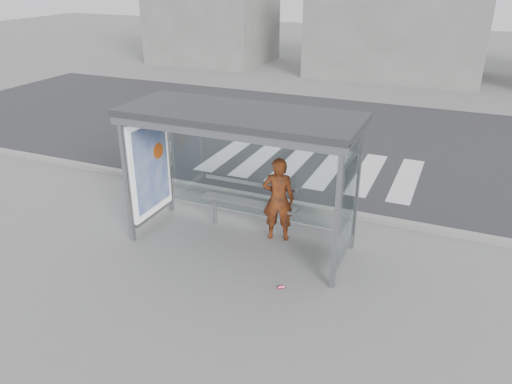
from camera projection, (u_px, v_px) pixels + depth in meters
ground at (241, 244)px, 9.64m from camera, size 80.00×80.00×0.00m
road at (335, 139)px, 15.50m from camera, size 30.00×10.00×0.01m
curb at (277, 201)px, 11.25m from camera, size 30.00×0.18×0.12m
crosswalk at (311, 166)px, 13.41m from camera, size 5.55×3.00×0.00m
bus_shelter at (222, 143)px, 9.01m from camera, size 4.25×1.65×2.62m
building_left at (212, 5)px, 27.06m from camera, size 6.00×5.00×6.00m
building_center at (399, 22)px, 23.68m from camera, size 8.00×5.00×5.00m
person at (278, 199)px, 9.50m from camera, size 0.69×0.54×1.69m
bench at (249, 203)px, 9.91m from camera, size 1.99×0.24×1.03m
soda_can at (281, 287)px, 8.29m from camera, size 0.12×0.11×0.06m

